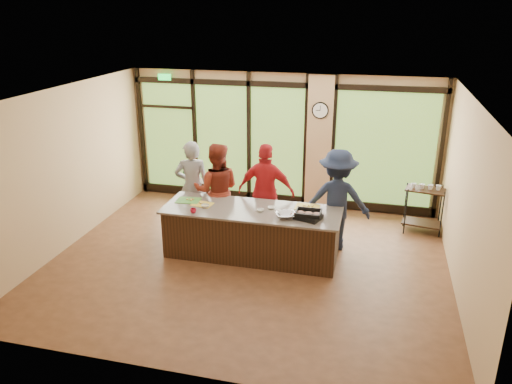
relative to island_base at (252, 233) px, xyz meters
The scene contains 25 objects.
floor 0.53m from the island_base, 90.00° to the right, with size 7.00×7.00×0.00m, color #51301C.
ceiling 2.58m from the island_base, 90.00° to the right, with size 7.00×7.00×0.00m, color white.
back_wall 2.90m from the island_base, 90.00° to the left, with size 7.00×7.00×0.00m, color tan.
left_wall 3.67m from the island_base, behind, with size 6.00×6.00×0.00m, color tan.
right_wall 3.67m from the island_base, ahead, with size 6.00×6.00×0.00m, color tan.
window_wall 2.83m from the island_base, 86.48° to the left, with size 6.90×0.12×3.00m.
island_base is the anchor object (origin of this frame).
countertop 0.46m from the island_base, ahead, with size 3.20×1.10×0.04m, color gray.
wall_clock 3.25m from the island_base, 71.68° to the left, with size 0.36×0.04×0.36m.
cook_left 1.70m from the island_base, 151.29° to the left, with size 0.69×0.45×1.89m, color gray.
cook_midleft 1.24m from the island_base, 141.56° to the left, with size 0.92×0.72×1.90m, color maroon.
cook_midright 0.98m from the island_base, 84.76° to the left, with size 1.12×0.47×1.91m, color #AC1A1E.
cook_right 1.70m from the island_base, 25.92° to the left, with size 1.25×0.72×1.93m, color #192138.
roasting_pan 1.18m from the island_base, ahead, with size 0.43×0.33×0.08m, color black.
mixing_bowl 0.87m from the island_base, 18.82° to the right, with size 0.34×0.34×0.08m, color silver.
cutting_board_left 1.35m from the island_base, behind, with size 0.43×0.33×0.01m, color #4B9737.
cutting_board_center 1.06m from the island_base, behind, with size 0.37×0.28×0.01m, color gold.
cutting_board_right 1.12m from the island_base, 18.53° to the left, with size 0.44×0.33×0.01m, color gold.
prep_bowl_near 0.98m from the island_base, behind, with size 0.15×0.15×0.05m, color silver.
prep_bowl_mid 0.53m from the island_base, 20.58° to the right, with size 0.13×0.13×0.04m, color silver.
prep_bowl_far 0.61m from the island_base, 18.29° to the left, with size 0.13×0.13×0.03m, color silver.
red_ramekin 1.17m from the island_base, 156.15° to the right, with size 0.11×0.11×0.08m, color #AB1128.
flower_stand 2.40m from the island_base, 135.62° to the left, with size 0.36×0.36×0.73m, color black.
flower_vase 2.43m from the island_base, 135.62° to the left, with size 0.23×0.23×0.24m, color olive.
bar_cart 3.61m from the island_base, 30.58° to the left, with size 0.82×0.56×1.03m.
Camera 1 is at (2.08, -7.70, 4.34)m, focal length 35.00 mm.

